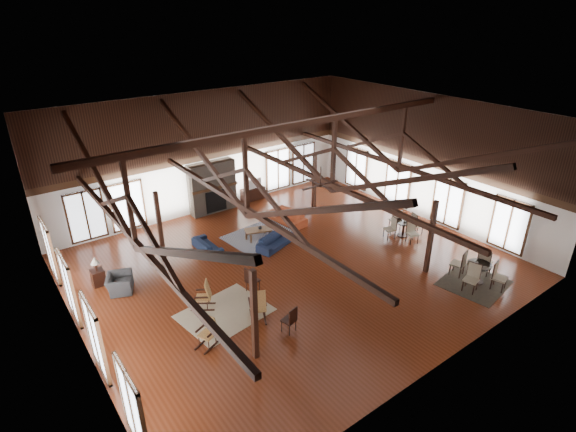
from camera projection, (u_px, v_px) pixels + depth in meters
floor at (292, 266)px, 18.19m from camera, size 16.00×16.00×0.00m
ceiling at (293, 118)px, 15.64m from camera, size 16.00×14.00×0.02m
wall_back at (207, 153)px, 22.00m from camera, size 16.00×0.02×6.00m
wall_front at (452, 280)px, 11.83m from camera, size 16.00×0.02×6.00m
wall_left at (66, 263)px, 12.61m from camera, size 0.02×14.00×6.00m
wall_right at (427, 158)px, 21.22m from camera, size 0.02×14.00×6.00m
roof_truss at (293, 172)px, 16.48m from camera, size 15.60×14.07×3.14m
post_grid at (292, 232)px, 17.54m from camera, size 8.16×7.16×3.05m
fireplace at (212, 187)px, 22.49m from camera, size 2.50×0.69×2.60m
ceiling_fan at (320, 184)px, 16.14m from camera, size 1.60×1.60×0.75m
sofa_navy_front at (275, 241)px, 19.52m from camera, size 2.00×1.28×0.54m
sofa_navy_left at (207, 245)px, 19.23m from camera, size 1.73×0.69×0.50m
sofa_orange at (287, 217)px, 21.70m from camera, size 2.12×1.05×0.59m
coffee_table at (258, 230)px, 20.16m from camera, size 1.32×0.95×0.46m
vase at (260, 227)px, 20.11m from camera, size 0.20×0.20×0.19m
armchair at (120, 283)px, 16.47m from camera, size 1.26×1.19×0.65m
side_table_lamp at (98, 274)px, 16.79m from camera, size 0.46×0.46×1.18m
rocking_chair_a at (205, 295)px, 15.47m from camera, size 0.93×0.82×1.06m
rocking_chair_b at (258, 306)px, 14.84m from camera, size 0.84×1.04×1.19m
rocking_chair_c at (209, 331)px, 13.82m from camera, size 0.91×0.71×1.04m
side_chair_a at (251, 279)px, 16.28m from camera, size 0.51×0.51×1.00m
side_chair_b at (291, 318)px, 14.27m from camera, size 0.49×0.49×0.95m
cafe_table_near at (478, 270)px, 16.92m from camera, size 2.11×2.11×1.08m
cafe_table_far at (404, 226)px, 20.36m from camera, size 1.95×1.95×1.00m
cup_near at (476, 263)px, 16.81m from camera, size 0.14×0.14×0.10m
cup_far at (405, 221)px, 20.23m from camera, size 0.14×0.14×0.10m
tv_console at (253, 194)px, 24.26m from camera, size 1.31×0.49×0.65m
television at (253, 183)px, 24.03m from camera, size 0.93×0.15×0.53m
rug_tan at (225, 313)px, 15.39m from camera, size 3.13×2.62×0.01m
rug_navy at (260, 236)px, 20.53m from camera, size 3.21×2.54×0.01m
rug_dark at (474, 283)px, 17.05m from camera, size 2.64×2.46×0.01m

